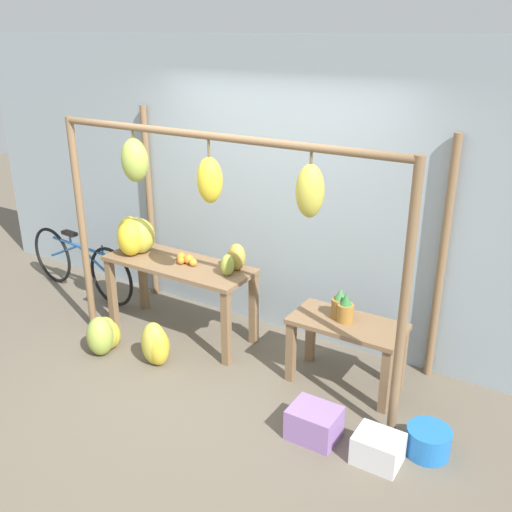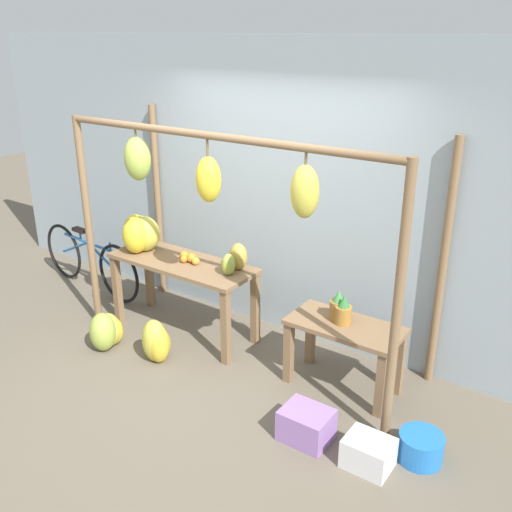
# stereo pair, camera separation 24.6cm
# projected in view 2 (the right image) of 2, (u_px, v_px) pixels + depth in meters

# --- Properties ---
(ground_plane) EXTENTS (20.00, 20.00, 0.00)m
(ground_plane) POSITION_uv_depth(u_px,v_px,m) (187.00, 394.00, 4.76)
(ground_plane) COLOR #665B4C
(shop_wall_back) EXTENTS (8.00, 0.08, 2.80)m
(shop_wall_back) POSITION_uv_depth(u_px,v_px,m) (284.00, 193.00, 5.35)
(shop_wall_back) COLOR #99A8B2
(shop_wall_back) RESTS_ON ground_plane
(stall_awning) EXTENTS (3.22, 1.10, 2.11)m
(stall_awning) POSITION_uv_depth(u_px,v_px,m) (225.00, 201.00, 4.68)
(stall_awning) COLOR brown
(stall_awning) RESTS_ON ground_plane
(display_table_main) EXTENTS (1.50, 0.56, 0.77)m
(display_table_main) POSITION_uv_depth(u_px,v_px,m) (183.00, 274.00, 5.52)
(display_table_main) COLOR brown
(display_table_main) RESTS_ON ground_plane
(display_table_side) EXTENTS (0.94, 0.47, 0.60)m
(display_table_side) POSITION_uv_depth(u_px,v_px,m) (344.00, 339.00, 4.69)
(display_table_side) COLOR brown
(display_table_side) RESTS_ON ground_plane
(banana_pile_on_table) EXTENTS (0.47, 0.48, 0.36)m
(banana_pile_on_table) POSITION_uv_depth(u_px,v_px,m) (140.00, 233.00, 5.68)
(banana_pile_on_table) COLOR gold
(banana_pile_on_table) RESTS_ON display_table_main
(orange_pile) EXTENTS (0.25, 0.14, 0.09)m
(orange_pile) POSITION_uv_depth(u_px,v_px,m) (190.00, 258.00, 5.42)
(orange_pile) COLOR orange
(orange_pile) RESTS_ON display_table_main
(pineapple_cluster) EXTENTS (0.21, 0.18, 0.26)m
(pineapple_cluster) POSITION_uv_depth(u_px,v_px,m) (341.00, 309.00, 4.65)
(pineapple_cluster) COLOR #A3702D
(pineapple_cluster) RESTS_ON display_table_side
(banana_pile_ground_left) EXTENTS (0.41, 0.45, 0.38)m
(banana_pile_ground_left) POSITION_uv_depth(u_px,v_px,m) (107.00, 331.00, 5.42)
(banana_pile_ground_left) COLOR gold
(banana_pile_ground_left) RESTS_ON ground_plane
(banana_pile_ground_right) EXTENTS (0.36, 0.36, 0.41)m
(banana_pile_ground_right) POSITION_uv_depth(u_px,v_px,m) (157.00, 342.00, 5.18)
(banana_pile_ground_right) COLOR gold
(banana_pile_ground_right) RESTS_ON ground_plane
(fruit_crate_white) EXTENTS (0.36, 0.29, 0.24)m
(fruit_crate_white) POSITION_uv_depth(u_px,v_px,m) (306.00, 425.00, 4.20)
(fruit_crate_white) COLOR #9970B7
(fruit_crate_white) RESTS_ON ground_plane
(blue_bucket) EXTENTS (0.32, 0.32, 0.20)m
(blue_bucket) POSITION_uv_depth(u_px,v_px,m) (421.00, 447.00, 4.00)
(blue_bucket) COLOR blue
(blue_bucket) RESTS_ON ground_plane
(parked_bicycle) EXTENTS (1.73, 0.19, 0.72)m
(parked_bicycle) POSITION_uv_depth(u_px,v_px,m) (90.00, 261.00, 6.56)
(parked_bicycle) COLOR black
(parked_bicycle) RESTS_ON ground_plane
(papaya_pile) EXTENTS (0.19, 0.31, 0.26)m
(papaya_pile) POSITION_uv_depth(u_px,v_px,m) (235.00, 259.00, 5.19)
(papaya_pile) COLOR #93A33D
(papaya_pile) RESTS_ON display_table_main
(fruit_crate_purple) EXTENTS (0.33, 0.26, 0.22)m
(fruit_crate_purple) POSITION_uv_depth(u_px,v_px,m) (368.00, 453.00, 3.94)
(fruit_crate_purple) COLOR silver
(fruit_crate_purple) RESTS_ON ground_plane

